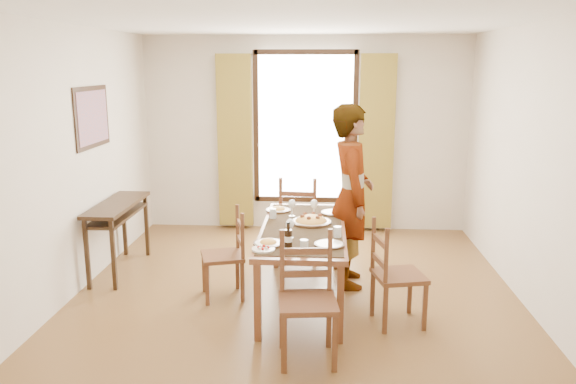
# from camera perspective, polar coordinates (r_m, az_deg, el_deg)

# --- Properties ---
(ground) EXTENTS (5.00, 5.00, 0.00)m
(ground) POSITION_cam_1_polar(r_m,az_deg,el_deg) (5.80, 0.77, -10.56)
(ground) COLOR #4A3317
(ground) RESTS_ON ground
(room_shell) EXTENTS (4.60, 5.10, 2.74)m
(room_shell) POSITION_cam_1_polar(r_m,az_deg,el_deg) (5.51, 0.84, 4.88)
(room_shell) COLOR beige
(room_shell) RESTS_ON ground
(console_table) EXTENTS (0.38, 1.20, 0.80)m
(console_table) POSITION_cam_1_polar(r_m,az_deg,el_deg) (6.56, -16.94, -2.05)
(console_table) COLOR black
(console_table) RESTS_ON ground
(dining_table) EXTENTS (0.81, 1.90, 0.76)m
(dining_table) POSITION_cam_1_polar(r_m,az_deg,el_deg) (5.51, 1.55, -4.23)
(dining_table) COLOR brown
(dining_table) RESTS_ON ground
(chair_west) EXTENTS (0.50, 0.50, 0.91)m
(chair_west) POSITION_cam_1_polar(r_m,az_deg,el_deg) (5.69, -6.33, -6.55)
(chair_west) COLOR #59331D
(chair_west) RESTS_ON ground
(chair_north) EXTENTS (0.48, 0.48, 1.04)m
(chair_north) POSITION_cam_1_polar(r_m,az_deg,el_deg) (6.69, 1.12, -2.97)
(chair_north) COLOR #59331D
(chair_north) RESTS_ON ground
(chair_south) EXTENTS (0.50, 0.50, 1.02)m
(chair_south) POSITION_cam_1_polar(r_m,az_deg,el_deg) (4.51, 1.98, -11.09)
(chair_south) COLOR #59331D
(chair_south) RESTS_ON ground
(chair_east) EXTENTS (0.51, 0.51, 0.96)m
(chair_east) POSITION_cam_1_polar(r_m,az_deg,el_deg) (5.17, 10.84, -8.46)
(chair_east) COLOR #59331D
(chair_east) RESTS_ON ground
(man) EXTENTS (0.76, 0.55, 1.92)m
(man) POSITION_cam_1_polar(r_m,az_deg,el_deg) (5.89, 6.46, -0.44)
(man) COLOR #9B9DA3
(man) RESTS_ON ground
(plate_sw) EXTENTS (0.27, 0.27, 0.05)m
(plate_sw) POSITION_cam_1_polar(r_m,az_deg,el_deg) (4.96, -2.01, -5.05)
(plate_sw) COLOR silver
(plate_sw) RESTS_ON dining_table
(plate_se) EXTENTS (0.27, 0.27, 0.05)m
(plate_se) POSITION_cam_1_polar(r_m,az_deg,el_deg) (4.94, 4.24, -5.14)
(plate_se) COLOR silver
(plate_se) RESTS_ON dining_table
(plate_nw) EXTENTS (0.27, 0.27, 0.05)m
(plate_nw) POSITION_cam_1_polar(r_m,az_deg,el_deg) (6.07, -1.00, -1.69)
(plate_nw) COLOR silver
(plate_nw) RESTS_ON dining_table
(plate_ne) EXTENTS (0.27, 0.27, 0.05)m
(plate_ne) POSITION_cam_1_polar(r_m,az_deg,el_deg) (5.99, 4.66, -1.94)
(plate_ne) COLOR silver
(plate_ne) RESTS_ON dining_table
(pasta_platter) EXTENTS (0.40, 0.40, 0.10)m
(pasta_platter) POSITION_cam_1_polar(r_m,az_deg,el_deg) (5.60, 2.36, -2.70)
(pasta_platter) COLOR #B85217
(pasta_platter) RESTS_ON dining_table
(caprese_plate) EXTENTS (0.20, 0.20, 0.04)m
(caprese_plate) POSITION_cam_1_polar(r_m,az_deg,el_deg) (4.81, -2.52, -5.69)
(caprese_plate) COLOR silver
(caprese_plate) RESTS_ON dining_table
(wine_glass_a) EXTENTS (0.08, 0.08, 0.18)m
(wine_glass_a) POSITION_cam_1_polar(r_m,az_deg,el_deg) (5.10, 0.18, -3.74)
(wine_glass_a) COLOR white
(wine_glass_a) RESTS_ON dining_table
(wine_glass_b) EXTENTS (0.08, 0.08, 0.18)m
(wine_glass_b) POSITION_cam_1_polar(r_m,az_deg,el_deg) (5.84, 2.66, -1.62)
(wine_glass_b) COLOR white
(wine_glass_b) RESTS_ON dining_table
(wine_glass_c) EXTENTS (0.08, 0.08, 0.18)m
(wine_glass_c) POSITION_cam_1_polar(r_m,az_deg,el_deg) (5.83, 0.40, -1.63)
(wine_glass_c) COLOR white
(wine_glass_c) RESTS_ON dining_table
(tumbler_a) EXTENTS (0.07, 0.07, 0.10)m
(tumbler_a) POSITION_cam_1_polar(r_m,az_deg,el_deg) (5.17, 5.05, -4.05)
(tumbler_a) COLOR silver
(tumbler_a) RESTS_ON dining_table
(tumbler_b) EXTENTS (0.07, 0.07, 0.10)m
(tumbler_b) POSITION_cam_1_polar(r_m,az_deg,el_deg) (5.79, -1.54, -2.18)
(tumbler_b) COLOR silver
(tumbler_b) RESTS_ON dining_table
(tumbler_c) EXTENTS (0.07, 0.07, 0.10)m
(tumbler_c) POSITION_cam_1_polar(r_m,az_deg,el_deg) (4.78, 1.65, -5.45)
(tumbler_c) COLOR silver
(tumbler_c) RESTS_ON dining_table
(wine_bottle) EXTENTS (0.07, 0.07, 0.25)m
(wine_bottle) POSITION_cam_1_polar(r_m,az_deg,el_deg) (4.78, 0.03, -4.50)
(wine_bottle) COLOR black
(wine_bottle) RESTS_ON dining_table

